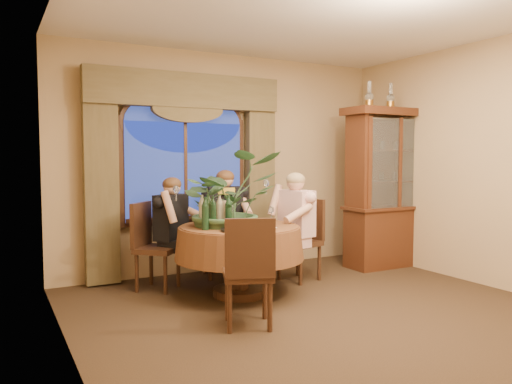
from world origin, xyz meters
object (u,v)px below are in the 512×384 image
dining_table (239,261)px  chair_back (158,247)px  olive_bowl (246,224)px  wine_bottle_3 (229,211)px  wine_bottle_1 (205,213)px  wine_bottle_2 (213,212)px  chair_front_left (248,272)px  oil_lamp_right (411,98)px  person_scarf (225,223)px  wine_bottle_4 (202,211)px  oil_lamp_center (391,96)px  oil_lamp_left (369,94)px  china_cabinet (389,188)px  person_pink (296,228)px  chair_right (299,240)px  chair_back_right (221,238)px  stoneware_vase (225,213)px  wine_bottle_0 (220,210)px  centerpiece_plant (228,163)px  wine_bottle_5 (207,210)px

dining_table → chair_back: bearing=136.8°
olive_bowl → wine_bottle_3: (-0.19, 0.03, 0.14)m
chair_back → olive_bowl: (0.75, -0.70, 0.29)m
wine_bottle_1 → wine_bottle_2: (0.12, 0.09, 0.00)m
chair_front_left → oil_lamp_right: bearing=43.7°
person_scarf → wine_bottle_3: bearing=82.8°
wine_bottle_4 → oil_lamp_center: bearing=4.7°
oil_lamp_left → china_cabinet: bearing=0.0°
person_pink → wine_bottle_1: 1.32m
dining_table → chair_back: chair_back is taller
wine_bottle_3 → oil_lamp_center: bearing=8.7°
chair_right → olive_bowl: 0.97m
oil_lamp_left → chair_back: size_ratio=0.35×
chair_back_right → wine_bottle_1: size_ratio=2.91×
oil_lamp_left → stoneware_vase: oil_lamp_left is taller
chair_back_right → wine_bottle_2: 1.12m
oil_lamp_left → chair_back_right: (-1.89, 0.51, -1.80)m
china_cabinet → wine_bottle_1: 2.92m
chair_front_left → wine_bottle_0: size_ratio=2.91×
oil_lamp_center → wine_bottle_2: bearing=-171.7°
oil_lamp_left → centerpiece_plant: bearing=-172.8°
wine_bottle_3 → wine_bottle_0: bearing=124.1°
dining_table → chair_front_left: (-0.36, -0.89, 0.10)m
chair_front_left → person_scarf: 1.90m
person_pink → wine_bottle_1: bearing=91.2°
china_cabinet → wine_bottle_2: bearing=-171.7°
person_scarf → wine_bottle_1: bearing=71.5°
wine_bottle_0 → wine_bottle_2: size_ratio=1.00×
chair_front_left → olive_bowl: chair_front_left is taller
oil_lamp_right → centerpiece_plant: oil_lamp_right is taller
centerpiece_plant → person_pink: bearing=4.5°
centerpiece_plant → chair_back: bearing=137.9°
oil_lamp_left → wine_bottle_4: bearing=-174.5°
chair_right → wine_bottle_5: size_ratio=2.91×
person_scarf → stoneware_vase: size_ratio=5.09×
oil_lamp_right → person_pink: size_ratio=0.26×
wine_bottle_1 → wine_bottle_2: same height
chair_back_right → wine_bottle_2: size_ratio=2.91×
chair_back_right → wine_bottle_1: wine_bottle_1 is taller
wine_bottle_2 → wine_bottle_3: 0.18m
person_scarf → wine_bottle_3: (-0.38, -0.92, 0.26)m
oil_lamp_left → chair_front_left: bearing=-152.4°
chair_back_right → person_pink: 0.98m
dining_table → wine_bottle_2: 0.63m
person_pink → wine_bottle_5: size_ratio=3.94×
wine_bottle_0 → wine_bottle_5: bearing=117.9°
wine_bottle_2 → chair_right: bearing=13.1°
person_pink → wine_bottle_2: size_ratio=3.94×
chair_right → chair_back: same height
oil_lamp_center → chair_back_right: size_ratio=0.35×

